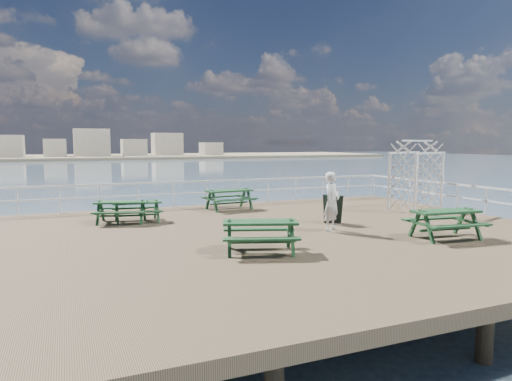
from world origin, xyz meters
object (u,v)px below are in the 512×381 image
object	(u,v)px
picnic_table_b	(121,207)
person	(332,202)
picnic_table_d	(260,230)
picnic_table_a	(137,207)
picnic_table_c	(229,195)
picnic_table_e	(446,218)
trellis_arbor	(416,179)

from	to	relation	value
picnic_table_b	person	world-z (taller)	person
picnic_table_b	picnic_table_d	world-z (taller)	picnic_table_d
picnic_table_a	picnic_table_b	bearing A→B (deg)	-177.12
picnic_table_c	picnic_table_d	xyz separation A→B (m)	(-1.73, -7.22, -0.01)
picnic_table_b	picnic_table_e	size ratio (longest dim) A/B	1.00
picnic_table_c	picnic_table_e	world-z (taller)	picnic_table_e
picnic_table_d	picnic_table_c	bearing A→B (deg)	95.89
picnic_table_d	picnic_table_a	bearing A→B (deg)	130.21
picnic_table_b	person	distance (m)	7.11
picnic_table_e	trellis_arbor	bearing A→B (deg)	62.36
picnic_table_a	picnic_table_e	bearing A→B (deg)	-36.99
trellis_arbor	picnic_table_a	bearing A→B (deg)	153.58
trellis_arbor	person	bearing A→B (deg)	-174.02
picnic_table_e	person	size ratio (longest dim) A/B	1.12
picnic_table_b	trellis_arbor	bearing A→B (deg)	9.30
picnic_table_e	picnic_table_c	bearing A→B (deg)	122.26
picnic_table_e	trellis_arbor	distance (m)	5.70
picnic_table_b	person	bearing A→B (deg)	-17.68
picnic_table_c	picnic_table_d	bearing A→B (deg)	-109.37
picnic_table_d	picnic_table_e	bearing A→B (deg)	13.98
picnic_table_b	picnic_table_c	distance (m)	4.68
picnic_table_e	person	distance (m)	3.27
picnic_table_b	picnic_table_c	xyz separation A→B (m)	(4.43, 1.50, 0.05)
picnic_table_a	picnic_table_c	world-z (taller)	picnic_table_c
picnic_table_b	picnic_table_e	bearing A→B (deg)	-20.18
picnic_table_c	picnic_table_e	xyz separation A→B (m)	(3.80, -7.75, 0.00)
picnic_table_a	picnic_table_d	xyz separation A→B (m)	(2.18, -5.73, 0.07)
picnic_table_c	person	size ratio (longest dim) A/B	1.11
picnic_table_b	picnic_table_d	xyz separation A→B (m)	(2.70, -5.73, 0.04)
picnic_table_d	picnic_table_e	distance (m)	5.56
picnic_table_d	picnic_table_e	xyz separation A→B (m)	(5.53, -0.52, 0.02)
picnic_table_b	picnic_table_e	distance (m)	10.33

